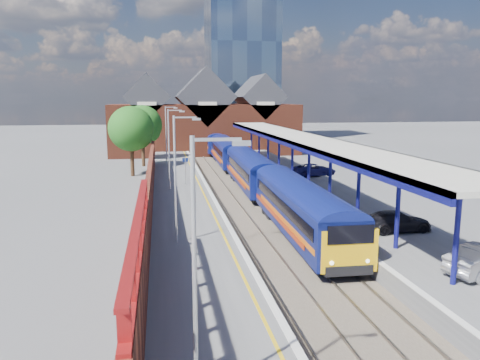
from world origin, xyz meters
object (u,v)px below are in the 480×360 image
at_px(lamp_post_a, 200,255).
at_px(parked_car_blue, 314,170).
at_px(lamp_post_b, 178,171).
at_px(lamp_post_c, 170,144).
at_px(train, 237,158).
at_px(lamp_post_d, 167,132).
at_px(platform_sign, 185,166).
at_px(parked_car_dark, 396,221).

height_order(lamp_post_a, parked_car_blue, lamp_post_a).
distance_m(lamp_post_b, lamp_post_c, 16.00).
xyz_separation_m(lamp_post_b, lamp_post_c, (0.00, 16.00, 0.00)).
bearing_deg(lamp_post_b, train, 74.16).
distance_m(lamp_post_d, platform_sign, 14.25).
bearing_deg(platform_sign, lamp_post_b, -94.33).
relative_size(train, lamp_post_d, 9.42).
height_order(lamp_post_a, lamp_post_d, same).
distance_m(lamp_post_b, lamp_post_d, 32.00).
relative_size(lamp_post_a, lamp_post_b, 1.00).
distance_m(train, lamp_post_c, 14.38).
distance_m(train, parked_car_blue, 9.89).
height_order(lamp_post_d, parked_car_dark, lamp_post_d).
height_order(lamp_post_a, platform_sign, lamp_post_a).
distance_m(lamp_post_c, lamp_post_d, 16.00).
relative_size(lamp_post_a, lamp_post_d, 1.00).
distance_m(lamp_post_c, parked_car_dark, 20.86).
bearing_deg(platform_sign, lamp_post_a, -92.44).
relative_size(lamp_post_b, platform_sign, 2.80).
xyz_separation_m(lamp_post_a, lamp_post_b, (0.00, 14.00, 0.00)).
distance_m(lamp_post_a, lamp_post_d, 46.00).
bearing_deg(lamp_post_b, parked_car_dark, 0.01).
bearing_deg(parked_car_blue, platform_sign, 92.16).
bearing_deg(parked_car_blue, lamp_post_b, 135.42).
height_order(lamp_post_b, platform_sign, lamp_post_b).
xyz_separation_m(train, lamp_post_b, (-7.86, -27.69, 2.87)).
bearing_deg(lamp_post_d, platform_sign, -84.44).
height_order(platform_sign, parked_car_blue, platform_sign).
distance_m(train, lamp_post_d, 9.41).
bearing_deg(parked_car_blue, lamp_post_d, 43.47).
distance_m(lamp_post_b, platform_sign, 18.20).
height_order(lamp_post_c, platform_sign, lamp_post_c).
relative_size(lamp_post_d, parked_car_dark, 1.64).
relative_size(platform_sign, parked_car_blue, 0.55).
height_order(lamp_post_b, parked_car_blue, lamp_post_b).
xyz_separation_m(train, parked_car_blue, (6.92, -7.05, -0.49)).
bearing_deg(parked_car_dark, lamp_post_a, 134.22).
bearing_deg(train, parked_car_blue, -45.53).
relative_size(lamp_post_a, lamp_post_c, 1.00).
distance_m(lamp_post_b, parked_car_blue, 25.61).
height_order(train, parked_car_blue, train).
bearing_deg(lamp_post_c, parked_car_dark, -51.00).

